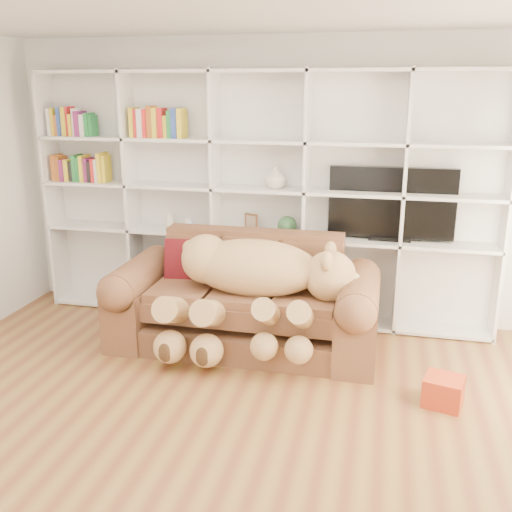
% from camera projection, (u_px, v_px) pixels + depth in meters
% --- Properties ---
extents(floor, '(5.00, 5.00, 0.00)m').
position_uv_depth(floor, '(181.00, 452.00, 3.63)').
color(floor, brown).
rests_on(floor, ground).
extents(wall_back, '(5.00, 0.02, 2.70)m').
position_uv_depth(wall_back, '(265.00, 181.00, 5.58)').
color(wall_back, white).
rests_on(wall_back, floor).
extents(bookshelf, '(4.43, 0.35, 2.40)m').
position_uv_depth(bookshelf, '(238.00, 187.00, 5.51)').
color(bookshelf, white).
rests_on(bookshelf, floor).
extents(sofa, '(2.31, 1.00, 0.97)m').
position_uv_depth(sofa, '(245.00, 305.00, 5.06)').
color(sofa, brown).
rests_on(sofa, floor).
extents(teddy_bear, '(1.65, 0.93, 0.96)m').
position_uv_depth(teddy_bear, '(253.00, 281.00, 4.77)').
color(teddy_bear, tan).
rests_on(teddy_bear, sofa).
extents(throw_pillow, '(0.43, 0.27, 0.42)m').
position_uv_depth(throw_pillow, '(187.00, 261.00, 5.25)').
color(throw_pillow, maroon).
rests_on(throw_pillow, sofa).
extents(gift_box, '(0.32, 0.31, 0.21)m').
position_uv_depth(gift_box, '(443.00, 391.00, 4.14)').
color(gift_box, '#B93818').
rests_on(gift_box, floor).
extents(tv, '(1.14, 0.18, 0.67)m').
position_uv_depth(tv, '(391.00, 204.00, 5.22)').
color(tv, black).
rests_on(tv, bookshelf).
extents(picture_frame, '(0.14, 0.08, 0.18)m').
position_uv_depth(picture_frame, '(251.00, 223.00, 5.53)').
color(picture_frame, brown).
rests_on(picture_frame, bookshelf).
extents(green_vase, '(0.19, 0.19, 0.19)m').
position_uv_depth(green_vase, '(287.00, 226.00, 5.45)').
color(green_vase, '#305E36').
rests_on(green_vase, bookshelf).
extents(figurine_tall, '(0.10, 0.10, 0.15)m').
position_uv_depth(figurine_tall, '(170.00, 221.00, 5.71)').
color(figurine_tall, silver).
rests_on(figurine_tall, bookshelf).
extents(figurine_short, '(0.08, 0.08, 0.11)m').
position_uv_depth(figurine_short, '(187.00, 224.00, 5.68)').
color(figurine_short, silver).
rests_on(figurine_short, bookshelf).
extents(snow_globe, '(0.10, 0.10, 0.10)m').
position_uv_depth(snow_globe, '(190.00, 224.00, 5.67)').
color(snow_globe, white).
rests_on(snow_globe, bookshelf).
extents(shelf_vase, '(0.26, 0.26, 0.21)m').
position_uv_depth(shelf_vase, '(275.00, 177.00, 5.35)').
color(shelf_vase, beige).
rests_on(shelf_vase, bookshelf).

